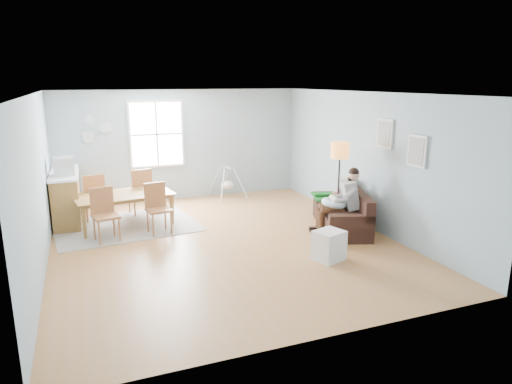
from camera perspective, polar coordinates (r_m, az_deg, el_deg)
name	(u,v)px	position (r m, az deg, el deg)	size (l,w,h in m)	color
room	(222,110)	(8.00, -4.28, 10.23)	(8.40, 9.40, 3.90)	#AC733D
window	(157,134)	(11.31, -12.32, 7.07)	(1.32, 0.08, 1.62)	silver
pictures	(400,142)	(8.52, 17.58, 5.98)	(0.05, 1.34, 0.74)	silver
wall_plates	(94,129)	(11.17, -19.55, 7.45)	(0.67, 0.02, 0.66)	#A6BBC8
sofa	(344,215)	(9.36, 10.92, -2.82)	(1.42, 2.10, 0.78)	black
green_throw	(334,196)	(9.89, 9.75, -0.53)	(0.89, 0.74, 0.04)	#135518
beige_pillow	(349,188)	(9.77, 11.54, 0.44)	(0.13, 0.45, 0.45)	#B6AC8B
father	(342,199)	(8.97, 10.67, -0.83)	(0.99, 0.64, 1.30)	gray
nursing_pillow	(334,203)	(8.96, 9.72, -1.35)	(0.49, 0.49, 0.13)	silver
infant	(334,199)	(8.97, 9.68, -0.85)	(0.15, 0.33, 0.12)	silver
toddler	(339,194)	(9.42, 10.35, -0.27)	(0.52, 0.36, 0.77)	silver
floor_lamp	(340,158)	(8.98, 10.42, 4.23)	(0.35, 0.35, 1.76)	black
storage_cube	(329,246)	(7.70, 9.07, -6.62)	(0.56, 0.52, 0.50)	white
rug	(126,226)	(9.77, -15.95, -4.07)	(2.75, 2.09, 0.01)	gray
dining_table	(125,210)	(9.67, -16.07, -2.20)	(1.91, 1.07, 0.67)	brown
chair_sw	(104,211)	(8.88, -18.46, -2.23)	(0.53, 0.53, 0.99)	brown
chair_se	(157,205)	(9.08, -12.25, -1.54)	(0.50, 0.50, 0.98)	brown
chair_nw	(94,194)	(10.19, -19.62, -0.24)	(0.54, 0.54, 1.01)	brown
chair_ne	(141,188)	(10.35, -14.20, 0.46)	(0.55, 0.55, 1.04)	brown
counter	(66,196)	(10.42, -22.61, -0.47)	(0.57, 1.89, 1.06)	brown
monitor	(63,166)	(9.93, -22.95, 3.00)	(0.41, 0.39, 0.36)	silver
baby_swing	(227,184)	(11.54, -3.60, 0.99)	(0.89, 0.91, 0.79)	silver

